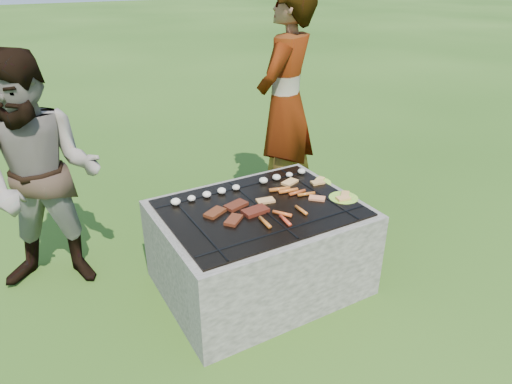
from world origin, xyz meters
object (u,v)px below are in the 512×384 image
plate_near (344,198)px  cook (285,105)px  plate_far (318,182)px  fire_pit (260,250)px  bystander (42,178)px

plate_near → cook: size_ratio=0.11×
plate_far → plate_near: 0.28m
fire_pit → cook: bearing=49.4°
fire_pit → bystander: bearing=148.5°
plate_far → cook: bearing=74.7°
plate_far → plate_near: bearing=-89.8°
fire_pit → cook: (0.77, 0.90, 0.68)m
plate_far → fire_pit: bearing=-168.0°
cook → bystander: size_ratio=1.20×
fire_pit → plate_far: bearing=12.0°
plate_far → plate_near: (0.00, -0.28, -0.00)m
fire_pit → bystander: bystander is taller
fire_pit → bystander: 1.49m
fire_pit → bystander: size_ratio=0.81×
cook → fire_pit: bearing=15.7°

